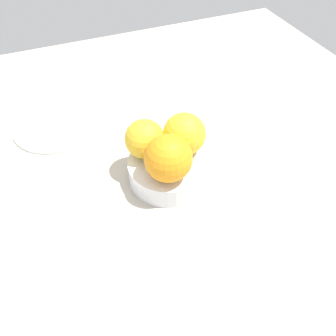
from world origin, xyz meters
TOP-DOWN VIEW (x-y plane):
  - ground_plane at (0.00, 0.00)cm, footprint 110.00×110.00cm
  - fruit_bowl at (0.00, 0.00)cm, footprint 13.31×13.31cm
  - orange_in_bowl_0 at (-2.90, 1.13)cm, footprint 7.44×7.44cm
  - orange_in_bowl_1 at (1.56, -3.49)cm, footprint 6.99×6.99cm
  - orange_in_bowl_2 at (3.13, 2.78)cm, footprint 6.47×6.47cm
  - side_plate at (21.09, 15.35)cm, footprint 16.50×16.50cm

SIDE VIEW (x-z plane):
  - ground_plane at x=0.00cm, z-range -2.00..0.00cm
  - side_plate at x=21.09cm, z-range 0.00..0.80cm
  - fruit_bowl at x=0.00cm, z-range -0.10..3.73cm
  - orange_in_bowl_2 at x=3.13cm, z-range 3.83..10.30cm
  - orange_in_bowl_1 at x=1.56cm, z-range 3.83..10.82cm
  - orange_in_bowl_0 at x=-2.90cm, z-range 3.83..11.27cm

